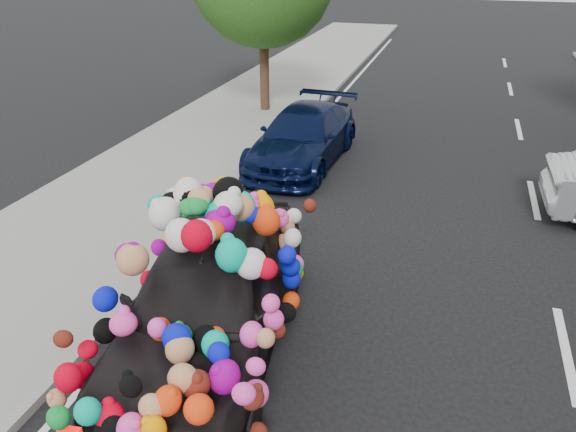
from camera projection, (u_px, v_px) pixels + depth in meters
name	position (u px, v px, depth m)	size (l,w,h in m)	color
ground	(299.00, 305.00, 8.19)	(100.00, 100.00, 0.00)	black
sidewalk	(49.00, 258.00, 9.29)	(4.00, 60.00, 0.12)	gray
kerb	(154.00, 276.00, 8.77)	(0.15, 60.00, 0.13)	gray
lane_markings	(566.00, 352.00, 7.24)	(6.00, 50.00, 0.01)	silver
plush_art_car	(209.00, 272.00, 6.86)	(2.81, 5.04, 2.22)	black
navy_sedan	(303.00, 136.00, 13.20)	(1.79, 4.41, 1.28)	black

